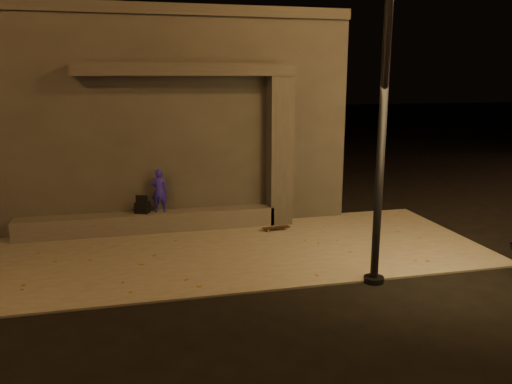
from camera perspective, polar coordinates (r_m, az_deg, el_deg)
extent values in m
plane|color=black|center=(8.83, -1.39, -11.07)|extent=(120.00, 120.00, 0.00)
cube|color=#656159|center=(10.65, -3.65, -6.71)|extent=(11.00, 4.40, 0.04)
cube|color=#383533|center=(14.45, -10.85, 8.71)|extent=(9.00, 5.00, 5.20)
cube|color=#383533|center=(12.07, -10.77, 19.86)|extent=(9.00, 0.30, 0.25)
cube|color=#4E4B47|center=(12.11, -12.11, -3.34)|extent=(6.00, 0.55, 0.45)
cube|color=#383533|center=(12.25, 2.70, 4.65)|extent=(0.55, 0.55, 3.60)
cube|color=#383533|center=(11.76, -7.93, 13.69)|extent=(5.00, 0.70, 0.28)
imported|color=#251AAC|center=(11.94, -11.00, 0.16)|extent=(0.41, 0.31, 1.04)
cube|color=black|center=(12.02, -12.89, -1.75)|extent=(0.37, 0.30, 0.26)
cube|color=black|center=(11.97, -12.94, -0.72)|extent=(0.27, 0.13, 0.19)
cube|color=black|center=(11.94, 2.31, -4.08)|extent=(0.69, 0.24, 0.01)
cylinder|color=#BC7F4B|center=(12.09, 3.19, -4.09)|extent=(0.05, 0.03, 0.05)
cylinder|color=#BC7F4B|center=(11.98, 3.42, -4.26)|extent=(0.05, 0.03, 0.05)
cylinder|color=#BC7F4B|center=(11.94, 1.18, -4.30)|extent=(0.05, 0.03, 0.05)
cylinder|color=#BC7F4B|center=(11.82, 1.40, -4.47)|extent=(0.05, 0.03, 0.05)
cube|color=#99999E|center=(12.03, 3.31, -4.04)|extent=(0.06, 0.14, 0.01)
cube|color=#99999E|center=(11.87, 1.29, -4.25)|extent=(0.06, 0.14, 0.01)
cylinder|color=black|center=(8.67, 14.40, 10.19)|extent=(0.14, 0.14, 6.47)
cylinder|color=black|center=(9.35, 13.31, -9.70)|extent=(0.36, 0.36, 0.10)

